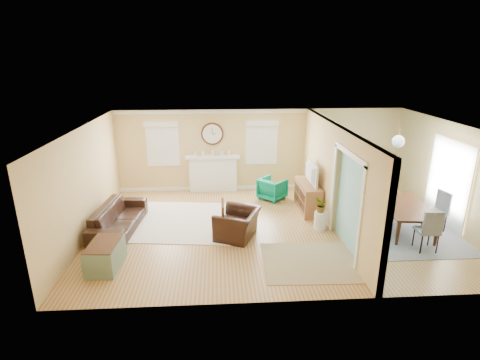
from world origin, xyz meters
name	(u,v)px	position (x,y,z in m)	size (l,w,h in m)	color
floor	(272,228)	(0.00, 0.00, 0.00)	(9.00, 9.00, 0.00)	olive
wall_back	(260,150)	(0.00, 3.00, 1.30)	(9.00, 0.02, 2.60)	tan
wall_front	(300,235)	(0.00, -3.00, 1.30)	(9.00, 0.02, 2.60)	tan
wall_left	(85,183)	(-4.50, 0.00, 1.30)	(0.02, 6.00, 2.60)	tan
wall_right	(452,176)	(4.50, 0.00, 1.30)	(0.02, 6.00, 2.60)	tan
ceiling	(275,126)	(0.00, 0.00, 2.60)	(9.00, 6.00, 0.02)	white
partition	(331,173)	(1.51, 0.28, 1.36)	(0.17, 6.00, 2.60)	tan
fireplace	(213,173)	(-1.50, 2.88, 0.60)	(1.70, 0.30, 1.17)	white
wall_clock	(212,134)	(-1.50, 2.97, 1.85)	(0.70, 0.07, 0.70)	#462615
window_left	(162,141)	(-3.05, 2.95, 1.66)	(1.05, 0.13, 1.42)	white
window_right	(262,139)	(0.05, 2.95, 1.66)	(1.05, 0.13, 1.42)	white
french_doors	(448,183)	(4.45, 0.00, 1.10)	(0.06, 1.70, 2.20)	white
pendant	(398,141)	(3.00, 0.00, 2.20)	(0.30, 0.30, 0.55)	gold
rug_cream	(181,221)	(-2.34, 0.55, 0.01)	(2.98, 2.58, 0.02)	white
rug_jute	(311,262)	(0.59, -1.70, 0.01)	(2.05, 1.68, 0.01)	tan
rug_grey	(403,229)	(3.28, -0.31, 0.01)	(2.38, 2.98, 0.01)	slate
sofa	(119,218)	(-3.84, 0.13, 0.33)	(2.23, 0.87, 0.65)	black
eames_chair	(238,224)	(-0.90, -0.44, 0.34)	(1.05, 0.91, 0.68)	black
green_chair	(272,189)	(0.30, 2.03, 0.33)	(0.70, 0.72, 0.65)	#036A40
trunk	(105,255)	(-3.69, -1.64, 0.28)	(0.64, 0.99, 0.55)	slate
credenza	(308,197)	(1.16, 1.10, 0.40)	(0.48, 1.41, 0.80)	#966338
tv	(308,173)	(1.14, 1.10, 1.10)	(1.05, 0.14, 0.60)	black
garden_stool	(320,221)	(1.19, -0.12, 0.23)	(0.31, 0.31, 0.45)	white
potted_plant	(321,205)	(1.19, -0.12, 0.64)	(0.34, 0.30, 0.38)	#337F33
dining_table	(405,218)	(3.28, -0.31, 0.33)	(1.88, 1.05, 0.66)	#462615
dining_chair_n	(389,192)	(3.37, 0.86, 0.58)	(0.51, 0.51, 0.98)	slate
dining_chair_s	(428,226)	(3.25, -1.34, 0.59)	(0.45, 0.45, 1.00)	slate
dining_chair_w	(379,207)	(2.58, -0.29, 0.62)	(0.48, 0.48, 1.04)	white
dining_chair_e	(436,208)	(4.00, -0.37, 0.60)	(0.53, 0.53, 1.01)	slate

